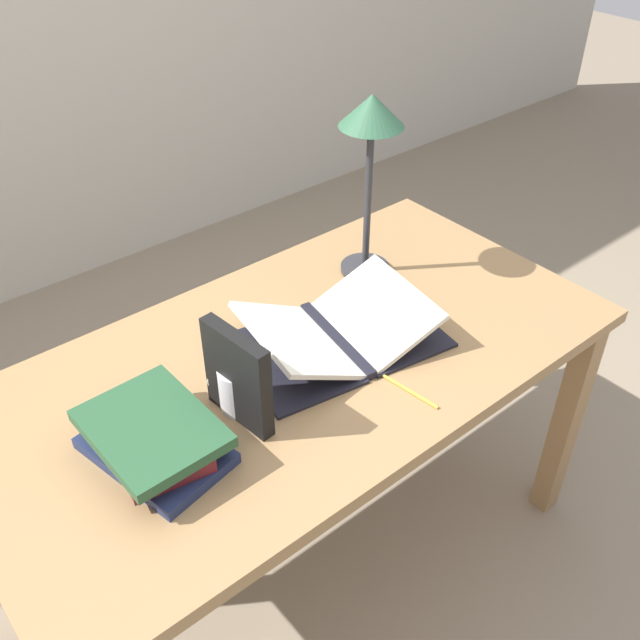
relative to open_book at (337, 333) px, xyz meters
name	(u,v)px	position (x,y,z in m)	size (l,w,h in m)	color
ground_plane	(302,553)	(-0.10, 0.02, -0.78)	(12.00, 12.00, 0.00)	gray
reading_desk	(298,387)	(-0.10, 0.02, -0.12)	(1.48, 0.77, 0.75)	#937047
open_book	(337,333)	(0.00, 0.00, 0.00)	(0.52, 0.38, 0.10)	black
book_stack_tall	(154,439)	(-0.50, -0.04, 0.01)	(0.23, 0.31, 0.09)	#1E284C
book_standing_upright	(238,377)	(-0.31, -0.06, 0.08)	(0.05, 0.18, 0.22)	black
reading_lamp	(371,136)	(0.26, 0.18, 0.35)	(0.16, 0.16, 0.48)	#2D2D33
coffee_mug	(236,389)	(-0.30, -0.03, 0.02)	(0.07, 0.10, 0.10)	white
pencil	(410,391)	(0.01, -0.23, -0.03)	(0.02, 0.15, 0.01)	gold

